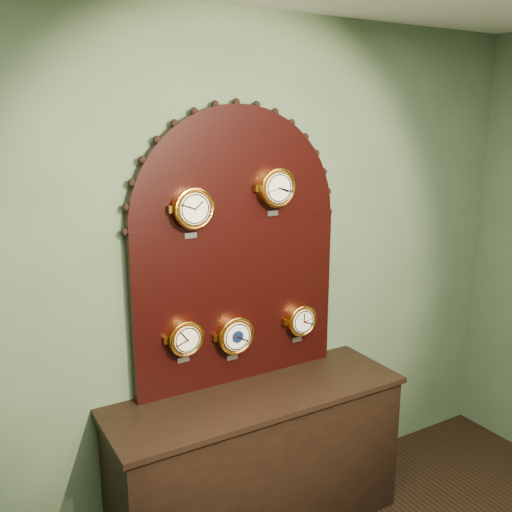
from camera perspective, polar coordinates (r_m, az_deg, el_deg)
wall_back at (r=3.10m, az=-2.32°, el=-2.27°), size 4.00×0.00×4.00m
shop_counter at (r=3.32m, az=0.18°, el=-20.28°), size 1.60×0.50×0.80m
display_board at (r=3.01m, az=-1.91°, el=1.64°), size 1.26×0.06×1.53m
roman_clock at (r=2.79m, az=-6.44°, el=4.83°), size 0.21×0.08×0.26m
arabic_clock at (r=3.00m, az=2.05°, el=6.95°), size 0.21×0.08×0.26m
hygrometer at (r=2.94m, az=-7.19°, el=-8.22°), size 0.19×0.08×0.24m
barometer at (r=3.07m, az=-2.16°, el=-7.99°), size 0.21×0.08×0.26m
tide_clock at (r=3.28m, az=4.53°, el=-6.48°), size 0.19×0.08×0.24m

